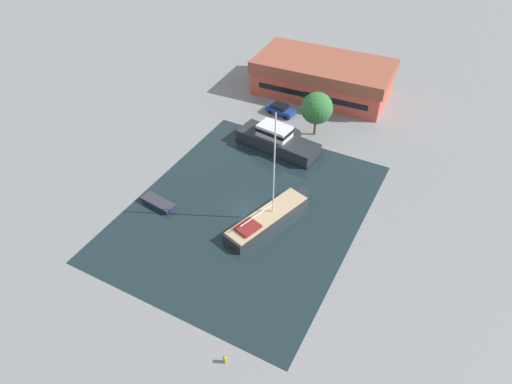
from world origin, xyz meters
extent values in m
plane|color=gray|center=(0.00, 0.00, 0.00)|extent=(440.00, 440.00, 0.00)
cube|color=#19282D|center=(0.00, 0.00, 0.00)|extent=(25.71, 32.26, 0.01)
cube|color=#C64C3D|center=(-2.87, 31.18, 1.85)|extent=(21.66, 12.02, 3.69)
cube|color=brown|center=(-2.87, 31.18, 4.66)|extent=(22.31, 12.38, 1.93)
cube|color=black|center=(-2.59, 25.68, 1.29)|extent=(2.40, 0.18, 2.58)
cube|color=black|center=(-2.59, 25.69, 2.03)|extent=(17.94, 0.95, 0.92)
cylinder|color=brown|center=(0.89, 18.90, 1.32)|extent=(0.35, 0.35, 2.65)
sphere|color=#2D6B33|center=(0.89, 18.90, 4.34)|extent=(4.52, 4.52, 4.52)
cube|color=navy|center=(-5.90, 21.73, 0.67)|extent=(4.68, 2.44, 0.78)
cube|color=black|center=(-6.08, 21.75, 1.34)|extent=(2.52, 1.94, 0.57)
cube|color=black|center=(-4.92, 21.60, 1.32)|extent=(0.23, 1.50, 0.46)
cylinder|color=black|center=(-4.42, 22.38, 0.30)|extent=(0.62, 0.27, 0.60)
cylinder|color=black|center=(-4.64, 20.72, 0.30)|extent=(0.62, 0.27, 0.60)
cylinder|color=black|center=(-7.17, 22.74, 0.30)|extent=(0.62, 0.27, 0.60)
cylinder|color=black|center=(-7.39, 21.07, 0.30)|extent=(0.62, 0.27, 0.60)
cube|color=#23282D|center=(3.16, -0.72, 0.59)|extent=(6.04, 11.62, 1.17)
cube|color=#23282D|center=(5.01, 5.24, 0.59)|extent=(1.57, 1.52, 1.17)
cube|color=tan|center=(3.16, -0.72, 1.21)|extent=(5.80, 11.16, 0.08)
cylinder|color=silver|center=(3.41, 0.09, 7.71)|extent=(0.16, 0.16, 12.91)
cylinder|color=silver|center=(2.66, -2.34, 2.35)|extent=(1.62, 4.89, 0.12)
cube|color=maroon|center=(2.24, -3.69, 1.40)|extent=(2.63, 2.96, 0.30)
cube|color=#23282D|center=(-2.31, 13.21, 0.91)|extent=(12.03, 5.23, 1.82)
cube|color=black|center=(-2.31, 13.21, 0.15)|extent=(12.15, 5.32, 0.18)
cube|color=silver|center=(-2.88, 13.28, 2.63)|extent=(4.73, 3.28, 1.62)
cube|color=black|center=(-2.88, 13.28, 2.79)|extent=(4.83, 3.37, 0.52)
cube|color=#19234C|center=(-9.79, -4.18, 0.30)|extent=(4.40, 2.04, 0.59)
cube|color=#333338|center=(-9.79, -4.18, 0.63)|extent=(4.58, 2.15, 0.08)
cylinder|color=olive|center=(7.70, -17.84, 0.28)|extent=(0.32, 0.32, 0.56)
sphere|color=olive|center=(7.70, -17.84, 0.66)|extent=(0.35, 0.35, 0.35)
camera|label=1|loc=(19.63, -34.58, 36.92)|focal=32.00mm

